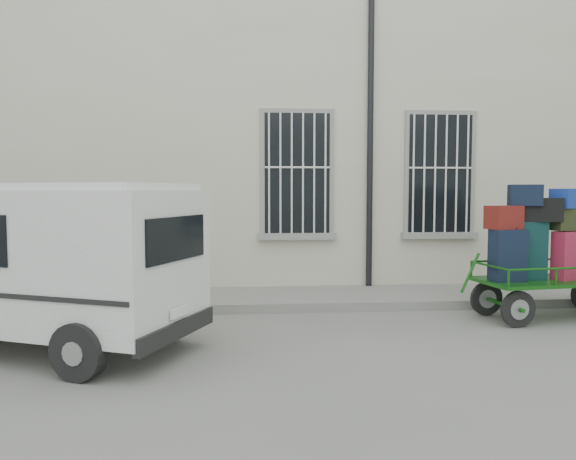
{
  "coord_description": "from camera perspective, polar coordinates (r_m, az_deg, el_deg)",
  "views": [
    {
      "loc": [
        -1.44,
        -7.35,
        1.93
      ],
      "look_at": [
        -0.73,
        1.0,
        1.34
      ],
      "focal_mm": 35.0,
      "sensor_mm": 36.0,
      "label": 1
    }
  ],
  "objects": [
    {
      "name": "ground",
      "position": [
        7.73,
        6.16,
        -10.47
      ],
      "size": [
        80.0,
        80.0,
        0.0
      ],
      "primitive_type": "plane",
      "color": "slate",
      "rests_on": "ground"
    },
    {
      "name": "building",
      "position": [
        12.97,
        1.59,
        8.73
      ],
      "size": [
        24.0,
        5.15,
        6.0
      ],
      "color": "beige",
      "rests_on": "ground"
    },
    {
      "name": "sidewalk",
      "position": [
        9.84,
        3.71,
        -6.88
      ],
      "size": [
        24.0,
        1.7,
        0.15
      ],
      "primitive_type": "cube",
      "color": "gray",
      "rests_on": "ground"
    },
    {
      "name": "luggage_cart",
      "position": [
        9.34,
        25.38,
        -1.84
      ],
      "size": [
        2.78,
        1.35,
        2.02
      ],
      "rotation": [
        0.0,
        0.0,
        0.13
      ],
      "color": "black",
      "rests_on": "ground"
    },
    {
      "name": "van",
      "position": [
        7.49,
        -24.51,
        -2.3
      ],
      "size": [
        4.3,
        3.07,
        2.02
      ],
      "rotation": [
        0.0,
        0.0,
        -0.4
      ],
      "color": "silver",
      "rests_on": "ground"
    }
  ]
}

